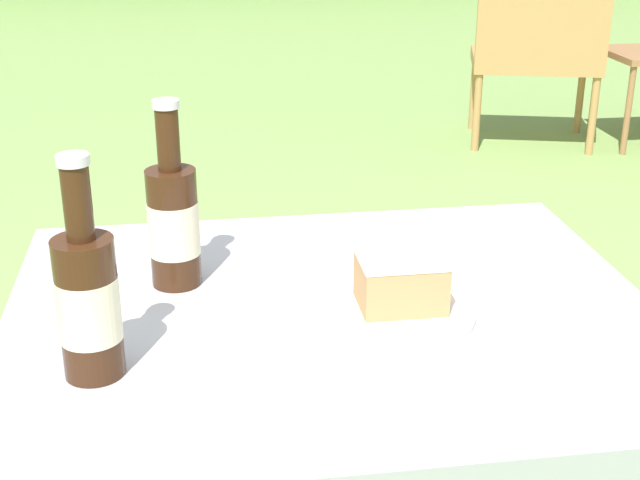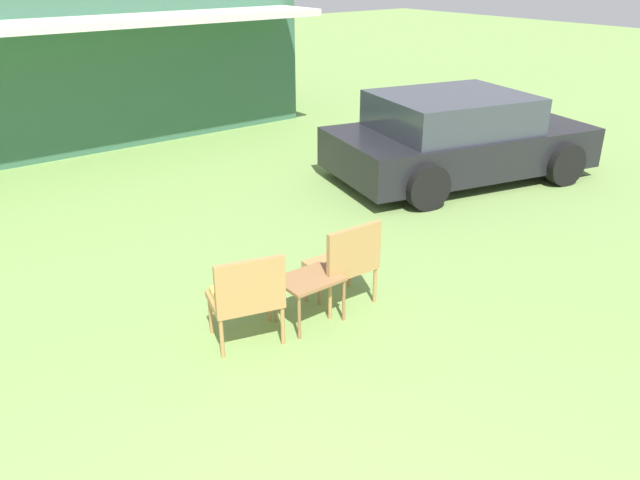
# 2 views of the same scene
# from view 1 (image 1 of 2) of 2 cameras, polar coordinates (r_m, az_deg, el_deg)

# --- Properties ---
(wicker_chair_cushioned) EXTENTS (0.70, 0.60, 0.86)m
(wicker_chair_cushioned) POSITION_cam_1_polar(r_m,az_deg,el_deg) (4.44, 13.73, 11.96)
(wicker_chair_cushioned) COLOR #B2844C
(wicker_chair_cushioned) RESTS_ON ground_plane
(patio_table) EXTENTS (0.79, 0.65, 0.74)m
(patio_table) POSITION_cam_1_polar(r_m,az_deg,el_deg) (1.13, 0.76, -8.30)
(patio_table) COLOR #9EA3A8
(patio_table) RESTS_ON ground_plane
(cake_on_plate) EXTENTS (0.24, 0.24, 0.08)m
(cake_on_plate) POSITION_cam_1_polar(r_m,az_deg,el_deg) (1.07, 4.38, -3.49)
(cake_on_plate) COLOR silver
(cake_on_plate) RESTS_ON patio_table
(cola_bottle_near) EXTENTS (0.06, 0.06, 0.24)m
(cola_bottle_near) POSITION_cam_1_polar(r_m,az_deg,el_deg) (1.14, -9.37, 1.20)
(cola_bottle_near) COLOR #381E0F
(cola_bottle_near) RESTS_ON patio_table
(cola_bottle_far) EXTENTS (0.06, 0.06, 0.24)m
(cola_bottle_far) POSITION_cam_1_polar(r_m,az_deg,el_deg) (0.95, -14.63, -3.75)
(cola_bottle_far) COLOR #381E0F
(cola_bottle_far) RESTS_ON patio_table
(fork) EXTENTS (0.19, 0.05, 0.01)m
(fork) POSITION_cam_1_polar(r_m,az_deg,el_deg) (1.06, 1.21, -5.04)
(fork) COLOR silver
(fork) RESTS_ON patio_table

